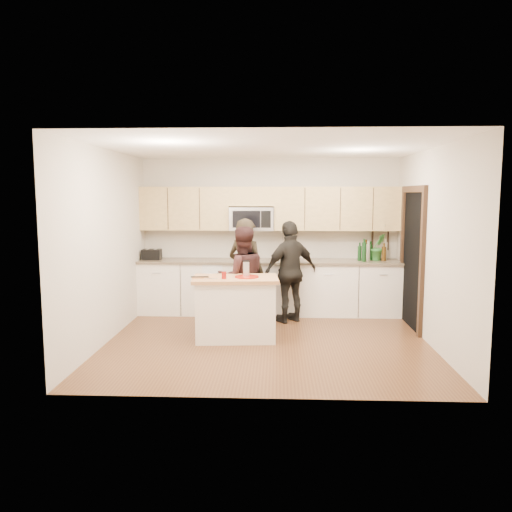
{
  "coord_description": "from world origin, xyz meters",
  "views": [
    {
      "loc": [
        0.14,
        -6.86,
        2.06
      ],
      "look_at": [
        -0.17,
        0.35,
        1.17
      ],
      "focal_mm": 35.0,
      "sensor_mm": 36.0,
      "label": 1
    }
  ],
  "objects_px": {
    "woman_left": "(246,272)",
    "woman_right": "(291,272)",
    "toaster": "(152,254)",
    "woman_center": "(242,278)",
    "island": "(236,308)"
  },
  "relations": [
    {
      "from": "island",
      "to": "toaster",
      "type": "xyz_separation_m",
      "value": [
        -1.6,
        1.57,
        0.58
      ]
    },
    {
      "from": "island",
      "to": "woman_center",
      "type": "distance_m",
      "value": 0.65
    },
    {
      "from": "toaster",
      "to": "woman_left",
      "type": "distance_m",
      "value": 1.86
    },
    {
      "from": "island",
      "to": "woman_center",
      "type": "bearing_deg",
      "value": 80.38
    },
    {
      "from": "island",
      "to": "toaster",
      "type": "height_order",
      "value": "toaster"
    },
    {
      "from": "woman_center",
      "to": "woman_right",
      "type": "relative_size",
      "value": 0.96
    },
    {
      "from": "woman_right",
      "to": "woman_center",
      "type": "bearing_deg",
      "value": -0.62
    },
    {
      "from": "toaster",
      "to": "woman_center",
      "type": "xyz_separation_m",
      "value": [
        1.65,
        -1.02,
        -0.24
      ]
    },
    {
      "from": "toaster",
      "to": "woman_center",
      "type": "relative_size",
      "value": 0.2
    },
    {
      "from": "woman_left",
      "to": "woman_center",
      "type": "distance_m",
      "value": 0.28
    },
    {
      "from": "woman_left",
      "to": "woman_right",
      "type": "distance_m",
      "value": 0.74
    },
    {
      "from": "island",
      "to": "woman_right",
      "type": "height_order",
      "value": "woman_right"
    },
    {
      "from": "woman_left",
      "to": "woman_right",
      "type": "bearing_deg",
      "value": -135.61
    },
    {
      "from": "woman_right",
      "to": "woman_left",
      "type": "bearing_deg",
      "value": -16.48
    },
    {
      "from": "woman_left",
      "to": "woman_right",
      "type": "relative_size",
      "value": 1.03
    }
  ]
}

